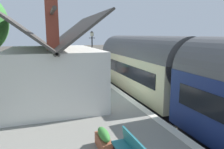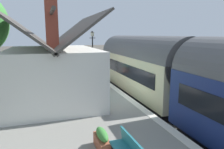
{
  "view_description": "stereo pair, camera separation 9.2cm",
  "coord_description": "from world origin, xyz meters",
  "px_view_note": "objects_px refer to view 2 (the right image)",
  "views": [
    {
      "loc": [
        -10.66,
        5.54,
        4.39
      ],
      "look_at": [
        1.63,
        1.5,
        1.97
      ],
      "focal_mm": 34.3,
      "sensor_mm": 36.0,
      "label": 1
    },
    {
      "loc": [
        -10.69,
        5.45,
        4.39
      ],
      "look_at": [
        1.63,
        1.5,
        1.97
      ],
      "focal_mm": 34.3,
      "sensor_mm": 36.0,
      "label": 2
    }
  ],
  "objects_px": {
    "planter_edge_near": "(30,67)",
    "planter_under_sign": "(76,71)",
    "planter_bench_left": "(102,140)",
    "lamp_post_platform": "(93,45)",
    "planter_by_door": "(38,68)",
    "station_building": "(53,72)",
    "bench_near_building": "(70,68)",
    "train": "(183,80)"
  },
  "relations": [
    {
      "from": "lamp_post_platform",
      "to": "planter_by_door",
      "type": "bearing_deg",
      "value": 54.89
    },
    {
      "from": "train",
      "to": "station_building",
      "type": "distance_m",
      "value": 6.61
    },
    {
      "from": "bench_near_building",
      "to": "planter_under_sign",
      "type": "height_order",
      "value": "bench_near_building"
    },
    {
      "from": "station_building",
      "to": "bench_near_building",
      "type": "xyz_separation_m",
      "value": [
        7.63,
        -1.7,
        -1.03
      ]
    },
    {
      "from": "planter_under_sign",
      "to": "train",
      "type": "bearing_deg",
      "value": -159.59
    },
    {
      "from": "planter_edge_near",
      "to": "lamp_post_platform",
      "type": "bearing_deg",
      "value": -116.92
    },
    {
      "from": "planter_bench_left",
      "to": "station_building",
      "type": "bearing_deg",
      "value": 10.73
    },
    {
      "from": "lamp_post_platform",
      "to": "planter_edge_near",
      "type": "bearing_deg",
      "value": 63.08
    },
    {
      "from": "planter_edge_near",
      "to": "planter_by_door",
      "type": "xyz_separation_m",
      "value": [
        0.53,
        -0.66,
        -0.21
      ]
    },
    {
      "from": "planter_under_sign",
      "to": "lamp_post_platform",
      "type": "bearing_deg",
      "value": -128.98
    },
    {
      "from": "planter_by_door",
      "to": "train",
      "type": "bearing_deg",
      "value": -150.31
    },
    {
      "from": "bench_near_building",
      "to": "lamp_post_platform",
      "type": "relative_size",
      "value": 0.38
    },
    {
      "from": "bench_near_building",
      "to": "planter_edge_near",
      "type": "bearing_deg",
      "value": 74.6
    },
    {
      "from": "planter_edge_near",
      "to": "planter_by_door",
      "type": "relative_size",
      "value": 1.52
    },
    {
      "from": "planter_under_sign",
      "to": "bench_near_building",
      "type": "bearing_deg",
      "value": 37.95
    },
    {
      "from": "train",
      "to": "lamp_post_platform",
      "type": "distance_m",
      "value": 9.36
    },
    {
      "from": "planter_by_door",
      "to": "lamp_post_platform",
      "type": "bearing_deg",
      "value": -125.11
    },
    {
      "from": "train",
      "to": "lamp_post_platform",
      "type": "bearing_deg",
      "value": 15.3
    },
    {
      "from": "bench_near_building",
      "to": "lamp_post_platform",
      "type": "xyz_separation_m",
      "value": [
        -1.67,
        -1.76,
        2.12
      ]
    },
    {
      "from": "station_building",
      "to": "planter_under_sign",
      "type": "relative_size",
      "value": 7.4
    },
    {
      "from": "planter_edge_near",
      "to": "planter_under_sign",
      "type": "xyz_separation_m",
      "value": [
        -1.56,
        -3.82,
        -0.27
      ]
    },
    {
      "from": "train",
      "to": "planter_under_sign",
      "type": "bearing_deg",
      "value": 20.41
    },
    {
      "from": "planter_edge_near",
      "to": "planter_by_door",
      "type": "bearing_deg",
      "value": -51.26
    },
    {
      "from": "planter_bench_left",
      "to": "planter_edge_near",
      "type": "bearing_deg",
      "value": 10.71
    },
    {
      "from": "planter_under_sign",
      "to": "lamp_post_platform",
      "type": "relative_size",
      "value": 0.24
    },
    {
      "from": "planter_edge_near",
      "to": "bench_near_building",
      "type": "bearing_deg",
      "value": -105.4
    },
    {
      "from": "bench_near_building",
      "to": "planter_by_door",
      "type": "bearing_deg",
      "value": 61.51
    },
    {
      "from": "planter_by_door",
      "to": "planter_under_sign",
      "type": "bearing_deg",
      "value": -123.46
    },
    {
      "from": "bench_near_building",
      "to": "lamp_post_platform",
      "type": "bearing_deg",
      "value": -133.38
    },
    {
      "from": "planter_by_door",
      "to": "planter_bench_left",
      "type": "bearing_deg",
      "value": -172.15
    },
    {
      "from": "train",
      "to": "bench_near_building",
      "type": "xyz_separation_m",
      "value": [
        10.6,
        4.21,
        -0.77
      ]
    },
    {
      "from": "planter_bench_left",
      "to": "lamp_post_platform",
      "type": "bearing_deg",
      "value": -11.47
    },
    {
      "from": "planter_bench_left",
      "to": "lamp_post_platform",
      "type": "xyz_separation_m",
      "value": [
        11.71,
        -2.38,
        2.29
      ]
    },
    {
      "from": "station_building",
      "to": "bench_near_building",
      "type": "bearing_deg",
      "value": -12.57
    },
    {
      "from": "station_building",
      "to": "lamp_post_platform",
      "type": "relative_size",
      "value": 1.8
    },
    {
      "from": "planter_bench_left",
      "to": "bench_near_building",
      "type": "bearing_deg",
      "value": -2.63
    },
    {
      "from": "bench_near_building",
      "to": "planter_edge_near",
      "type": "xyz_separation_m",
      "value": [
        0.91,
        3.32,
        0.09
      ]
    },
    {
      "from": "train",
      "to": "station_building",
      "type": "relative_size",
      "value": 2.91
    },
    {
      "from": "planter_by_door",
      "to": "station_building",
      "type": "bearing_deg",
      "value": -173.99
    },
    {
      "from": "bench_near_building",
      "to": "planter_by_door",
      "type": "relative_size",
      "value": 2.0
    },
    {
      "from": "bench_near_building",
      "to": "planter_bench_left",
      "type": "relative_size",
      "value": 1.39
    },
    {
      "from": "planter_bench_left",
      "to": "planter_by_door",
      "type": "xyz_separation_m",
      "value": [
        14.82,
        2.04,
        0.05
      ]
    }
  ]
}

